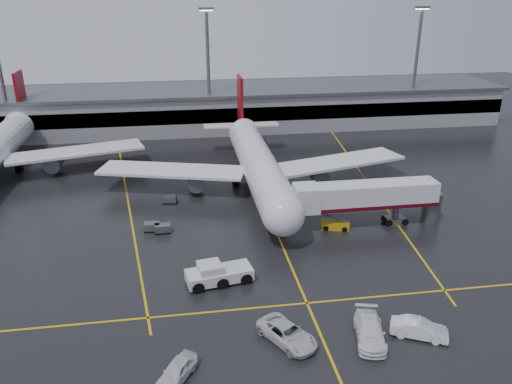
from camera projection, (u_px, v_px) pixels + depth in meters
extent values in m
plane|color=black|center=(268.00, 212.00, 70.04)|extent=(220.00, 220.00, 0.00)
cube|color=gold|center=(268.00, 212.00, 70.04)|extent=(0.25, 90.00, 0.02)
cube|color=gold|center=(307.00, 303.00, 49.91)|extent=(60.00, 0.25, 0.02)
cube|color=gold|center=(127.00, 194.00, 76.33)|extent=(9.99, 69.35, 0.02)
cube|color=gold|center=(366.00, 180.00, 81.76)|extent=(7.57, 69.64, 0.02)
cube|color=gray|center=(230.00, 108.00, 112.45)|extent=(120.00, 18.00, 8.00)
cube|color=black|center=(235.00, 115.00, 104.21)|extent=(120.00, 0.40, 3.00)
cube|color=#595B60|center=(230.00, 89.00, 110.83)|extent=(122.00, 19.00, 0.60)
cylinder|color=#595B60|center=(2.00, 80.00, 97.32)|extent=(0.70, 0.70, 25.00)
cylinder|color=#595B60|center=(208.00, 74.00, 103.04)|extent=(0.70, 0.70, 25.00)
cube|color=#595B60|center=(206.00, 9.00, 98.24)|extent=(3.00, 1.20, 0.50)
cube|color=#FFE5B2|center=(206.00, 10.00, 98.36)|extent=(2.60, 0.90, 0.20)
cylinder|color=#595B60|center=(415.00, 69.00, 109.47)|extent=(0.70, 0.70, 25.00)
cube|color=#595B60|center=(423.00, 7.00, 104.67)|extent=(3.00, 1.20, 0.50)
cube|color=#FFE5B2|center=(422.00, 9.00, 104.79)|extent=(2.60, 0.90, 0.20)
cylinder|color=silver|center=(259.00, 165.00, 75.78)|extent=(5.20, 36.00, 5.20)
sphere|color=silver|center=(283.00, 215.00, 59.31)|extent=(5.20, 5.20, 5.20)
cone|color=silver|center=(241.00, 126.00, 94.77)|extent=(4.94, 8.00, 4.94)
cube|color=maroon|center=(240.00, 99.00, 93.83)|extent=(0.50, 5.50, 8.50)
cube|color=silver|center=(241.00, 125.00, 94.69)|extent=(14.00, 3.00, 0.25)
cube|color=silver|center=(172.00, 170.00, 76.05)|extent=(22.80, 11.83, 0.40)
cube|color=silver|center=(338.00, 162.00, 79.77)|extent=(22.80, 11.83, 0.40)
cylinder|color=#595B60|center=(196.00, 180.00, 76.17)|extent=(2.60, 4.50, 2.60)
cylinder|color=#595B60|center=(318.00, 173.00, 78.88)|extent=(2.60, 4.50, 2.60)
cylinder|color=#595B60|center=(278.00, 228.00, 63.26)|extent=(0.56, 0.56, 2.00)
cylinder|color=#595B60|center=(236.00, 179.00, 79.27)|extent=(0.56, 0.56, 2.00)
cylinder|color=#595B60|center=(276.00, 177.00, 80.19)|extent=(0.56, 0.56, 2.00)
cylinder|color=black|center=(278.00, 232.00, 63.47)|extent=(0.40, 1.10, 1.10)
cylinder|color=black|center=(236.00, 182.00, 79.44)|extent=(1.00, 1.40, 1.40)
cylinder|color=black|center=(276.00, 180.00, 80.36)|extent=(1.00, 1.40, 1.40)
cone|color=silver|center=(24.00, 119.00, 99.74)|extent=(4.94, 8.00, 4.94)
cube|color=maroon|center=(21.00, 94.00, 98.81)|extent=(0.50, 5.50, 8.50)
cube|color=silver|center=(23.00, 118.00, 99.67)|extent=(14.00, 3.00, 0.25)
cube|color=silver|center=(76.00, 152.00, 84.74)|extent=(22.80, 11.83, 0.40)
cylinder|color=#595B60|center=(54.00, 162.00, 83.86)|extent=(2.60, 4.50, 2.60)
cylinder|color=#595B60|center=(19.00, 166.00, 85.16)|extent=(0.56, 0.56, 2.00)
cylinder|color=black|center=(19.00, 169.00, 85.33)|extent=(1.00, 1.40, 1.40)
cube|color=silver|center=(368.00, 194.00, 64.61)|extent=(18.00, 3.20, 3.00)
cube|color=#460610|center=(367.00, 204.00, 65.10)|extent=(18.00, 3.30, 0.50)
cube|color=silver|center=(306.00, 198.00, 63.44)|extent=(3.00, 3.40, 3.30)
cylinder|color=#595B60|center=(395.00, 213.00, 66.28)|extent=(0.80, 0.80, 3.00)
cube|color=#595B60|center=(395.00, 220.00, 66.67)|extent=(2.60, 1.60, 0.90)
cylinder|color=#595B60|center=(432.00, 207.00, 66.80)|extent=(2.40, 2.40, 4.00)
cylinder|color=black|center=(387.00, 221.00, 66.51)|extent=(0.90, 1.80, 0.90)
cylinder|color=black|center=(402.00, 220.00, 66.83)|extent=(0.90, 1.80, 0.90)
cube|color=silver|center=(219.00, 275.00, 53.19)|extent=(7.33, 3.98, 1.19)
cube|color=silver|center=(210.00, 268.00, 52.51)|extent=(2.77, 2.77, 0.99)
cube|color=black|center=(210.00, 268.00, 52.51)|extent=(2.49, 2.49, 0.89)
cylinder|color=black|center=(195.00, 282.00, 52.53)|extent=(1.80, 3.16, 1.29)
cylinder|color=black|center=(219.00, 277.00, 53.32)|extent=(1.80, 3.16, 1.29)
cylinder|color=black|center=(242.00, 273.00, 54.10)|extent=(1.80, 3.16, 1.29)
cube|color=#C4940C|center=(335.00, 225.00, 65.13)|extent=(3.83, 2.41, 1.09)
cube|color=#595B60|center=(336.00, 218.00, 64.74)|extent=(3.54, 1.81, 1.24)
cylinder|color=black|center=(326.00, 226.00, 65.36)|extent=(1.13, 1.81, 0.69)
cylinder|color=black|center=(344.00, 227.00, 65.08)|extent=(1.13, 1.81, 0.69)
imported|color=silver|center=(287.00, 334.00, 44.23)|extent=(5.43, 6.52, 1.66)
imported|color=white|center=(370.00, 331.00, 44.52)|extent=(3.77, 6.42, 1.75)
imported|color=white|center=(419.00, 329.00, 44.86)|extent=(5.29, 3.73, 1.65)
imported|color=silver|center=(177.00, 371.00, 39.99)|extent=(3.94, 4.79, 1.54)
cube|color=#595B60|center=(163.00, 228.00, 64.07)|extent=(2.04, 1.37, 0.90)
cylinder|color=black|center=(157.00, 233.00, 63.66)|extent=(0.40, 0.20, 0.40)
cylinder|color=black|center=(169.00, 232.00, 63.94)|extent=(0.40, 0.20, 0.40)
cylinder|color=black|center=(157.00, 230.00, 64.57)|extent=(0.40, 0.20, 0.40)
cylinder|color=black|center=(169.00, 229.00, 64.85)|extent=(0.40, 0.20, 0.40)
cube|color=#595B60|center=(152.00, 226.00, 64.49)|extent=(2.16, 1.56, 0.90)
cylinder|color=black|center=(145.00, 231.00, 64.19)|extent=(0.40, 0.20, 0.40)
cylinder|color=black|center=(158.00, 231.00, 64.22)|extent=(0.40, 0.20, 0.40)
cylinder|color=black|center=(147.00, 228.00, 65.12)|extent=(0.40, 0.20, 0.40)
cylinder|color=black|center=(159.00, 228.00, 65.15)|extent=(0.40, 0.20, 0.40)
cube|color=#595B60|center=(169.00, 199.00, 72.86)|extent=(2.18, 1.61, 0.90)
cylinder|color=black|center=(164.00, 203.00, 72.58)|extent=(0.40, 0.20, 0.40)
cylinder|color=black|center=(175.00, 203.00, 72.56)|extent=(0.40, 0.20, 0.40)
cylinder|color=black|center=(165.00, 200.00, 73.50)|extent=(0.40, 0.20, 0.40)
cylinder|color=black|center=(176.00, 200.00, 73.49)|extent=(0.40, 0.20, 0.40)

